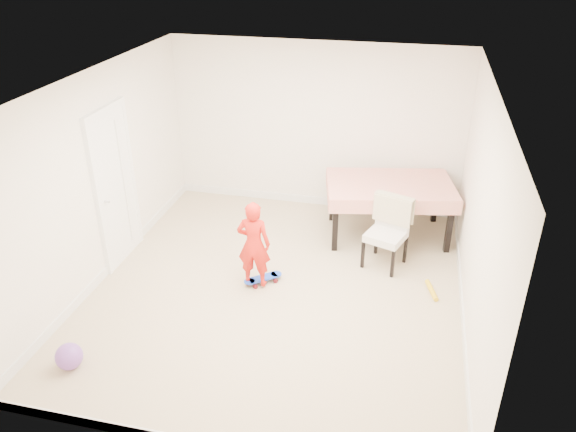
% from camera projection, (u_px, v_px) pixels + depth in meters
% --- Properties ---
extents(ground, '(5.00, 5.00, 0.00)m').
position_uv_depth(ground, '(277.00, 289.00, 7.04)').
color(ground, tan).
rests_on(ground, ground).
extents(ceiling, '(4.50, 5.00, 0.04)m').
position_uv_depth(ceiling, '(274.00, 85.00, 5.84)').
color(ceiling, white).
rests_on(ceiling, wall_back).
extents(wall_back, '(4.50, 0.04, 2.60)m').
position_uv_depth(wall_back, '(315.00, 128.00, 8.57)').
color(wall_back, white).
rests_on(wall_back, ground).
extents(wall_front, '(4.50, 0.04, 2.60)m').
position_uv_depth(wall_front, '(196.00, 333.00, 4.30)').
color(wall_front, white).
rests_on(wall_front, ground).
extents(wall_left, '(0.04, 5.00, 2.60)m').
position_uv_depth(wall_left, '(100.00, 178.00, 6.88)').
color(wall_left, white).
rests_on(wall_left, ground).
extents(wall_right, '(0.04, 5.00, 2.60)m').
position_uv_depth(wall_right, '(478.00, 216.00, 5.99)').
color(wall_right, white).
rests_on(wall_right, ground).
extents(door, '(0.11, 0.94, 2.11)m').
position_uv_depth(door, '(115.00, 189.00, 7.27)').
color(door, white).
rests_on(door, ground).
extents(baseboard_back, '(4.50, 0.02, 0.12)m').
position_uv_depth(baseboard_back, '(314.00, 200.00, 9.16)').
color(baseboard_back, white).
rests_on(baseboard_back, ground).
extents(baseboard_left, '(0.02, 5.00, 0.12)m').
position_uv_depth(baseboard_left, '(114.00, 263.00, 7.46)').
color(baseboard_left, white).
rests_on(baseboard_left, ground).
extents(baseboard_right, '(0.02, 5.00, 0.12)m').
position_uv_depth(baseboard_right, '(462.00, 310.00, 6.56)').
color(baseboard_right, white).
rests_on(baseboard_right, ground).
extents(dining_table, '(1.94, 1.43, 0.83)m').
position_uv_depth(dining_table, '(388.00, 209.00, 8.08)').
color(dining_table, '#B80909').
rests_on(dining_table, ground).
extents(dining_chair, '(0.69, 0.74, 0.96)m').
position_uv_depth(dining_chair, '(386.00, 234.00, 7.33)').
color(dining_chair, silver).
rests_on(dining_chair, ground).
extents(skateboard, '(0.52, 0.47, 0.08)m').
position_uv_depth(skateboard, '(263.00, 280.00, 7.16)').
color(skateboard, blue).
rests_on(skateboard, ground).
extents(child, '(0.42, 0.29, 1.14)m').
position_uv_depth(child, '(254.00, 247.00, 6.85)').
color(child, red).
rests_on(child, ground).
extents(balloon, '(0.28, 0.28, 0.28)m').
position_uv_depth(balloon, '(69.00, 356.00, 5.75)').
color(balloon, purple).
rests_on(balloon, ground).
extents(foam_toy, '(0.17, 0.40, 0.06)m').
position_uv_depth(foam_toy, '(432.00, 290.00, 6.97)').
color(foam_toy, yellow).
rests_on(foam_toy, ground).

